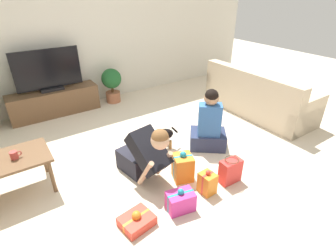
# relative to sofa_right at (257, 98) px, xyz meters

# --- Properties ---
(ground_plane) EXTENTS (16.00, 16.00, 0.00)m
(ground_plane) POSITION_rel_sofa_right_xyz_m (-2.44, -0.26, -0.30)
(ground_plane) COLOR beige
(wall_back) EXTENTS (8.40, 0.06, 2.60)m
(wall_back) POSITION_rel_sofa_right_xyz_m (-2.44, 2.37, 1.00)
(wall_back) COLOR beige
(wall_back) RESTS_ON ground_plane
(sofa_right) EXTENTS (0.82, 2.04, 0.85)m
(sofa_right) POSITION_rel_sofa_right_xyz_m (0.00, 0.00, 0.00)
(sofa_right) COLOR #C6B293
(sofa_right) RESTS_ON ground_plane
(coffee_table) EXTENTS (0.88, 0.58, 0.48)m
(coffee_table) POSITION_rel_sofa_right_xyz_m (-4.09, 0.12, 0.12)
(coffee_table) COLOR brown
(coffee_table) RESTS_ON ground_plane
(tv_console) EXTENTS (1.57, 0.41, 0.48)m
(tv_console) POSITION_rel_sofa_right_xyz_m (-3.15, 2.09, -0.06)
(tv_console) COLOR brown
(tv_console) RESTS_ON ground_plane
(tv) EXTENTS (1.13, 0.20, 0.74)m
(tv) POSITION_rel_sofa_right_xyz_m (-3.15, 2.09, 0.51)
(tv) COLOR black
(tv) RESTS_ON tv_console
(potted_plant_back_right) EXTENTS (0.40, 0.40, 0.70)m
(potted_plant_back_right) POSITION_rel_sofa_right_xyz_m (-2.01, 2.04, 0.11)
(potted_plant_back_right) COLOR #A36042
(potted_plant_back_right) RESTS_ON ground_plane
(person_kneeling) EXTENTS (0.45, 0.85, 0.82)m
(person_kneeling) POSITION_rel_sofa_right_xyz_m (-2.69, -0.50, 0.06)
(person_kneeling) COLOR #23232D
(person_kneeling) RESTS_ON ground_plane
(person_sitting) EXTENTS (0.66, 0.64, 0.94)m
(person_sitting) POSITION_rel_sofa_right_xyz_m (-1.55, -0.39, 0.05)
(person_sitting) COLOR #283351
(person_sitting) RESTS_ON ground_plane
(dog) EXTENTS (0.58, 0.22, 0.36)m
(dog) POSITION_rel_sofa_right_xyz_m (-2.22, -0.04, -0.06)
(dog) COLOR black
(dog) RESTS_ON ground_plane
(gift_box_a) EXTENTS (0.17, 0.19, 0.32)m
(gift_box_a) POSITION_rel_sofa_right_xyz_m (-2.22, -1.13, -0.17)
(gift_box_a) COLOR orange
(gift_box_a) RESTS_ON ground_plane
(gift_box_b) EXTENTS (0.30, 0.31, 0.40)m
(gift_box_b) POSITION_rel_sofa_right_xyz_m (-2.31, -0.76, -0.13)
(gift_box_b) COLOR orange
(gift_box_b) RESTS_ON ground_plane
(gift_box_c) EXTENTS (0.36, 0.32, 0.18)m
(gift_box_c) POSITION_rel_sofa_right_xyz_m (-3.14, -1.09, -0.24)
(gift_box_c) COLOR red
(gift_box_c) RESTS_ON ground_plane
(gift_box_d) EXTENTS (0.33, 0.25, 0.28)m
(gift_box_d) POSITION_rel_sofa_right_xyz_m (-2.64, -1.17, -0.19)
(gift_box_d) COLOR #CC3389
(gift_box_d) RESTS_ON ground_plane
(gift_bag_a) EXTENTS (0.28, 0.18, 0.33)m
(gift_bag_a) POSITION_rel_sofa_right_xyz_m (-1.86, -1.14, -0.14)
(gift_bag_a) COLOR red
(gift_bag_a) RESTS_ON ground_plane
(mug) EXTENTS (0.12, 0.08, 0.09)m
(mug) POSITION_rel_sofa_right_xyz_m (-4.00, 0.09, 0.22)
(mug) COLOR #B23D38
(mug) RESTS_ON coffee_table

